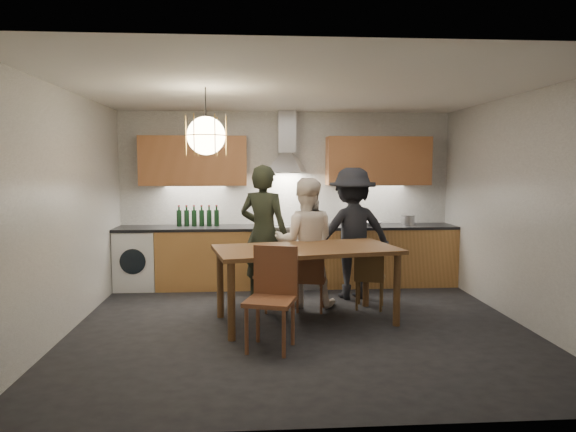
{
  "coord_description": "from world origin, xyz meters",
  "views": [
    {
      "loc": [
        -0.53,
        -5.57,
        1.78
      ],
      "look_at": [
        -0.1,
        0.4,
        1.2
      ],
      "focal_mm": 32.0,
      "sensor_mm": 36.0,
      "label": 1
    }
  ],
  "objects": [
    {
      "name": "mixing_bowl",
      "position": [
        1.27,
        1.89,
        0.93
      ],
      "size": [
        0.27,
        0.27,
        0.06
      ],
      "primitive_type": "imported",
      "rotation": [
        0.0,
        0.0,
        -0.02
      ],
      "color": "#B6B6B9",
      "rests_on": "counter_run"
    },
    {
      "name": "wine_bottles",
      "position": [
        -1.32,
        2.02,
        1.05
      ],
      "size": [
        0.62,
        0.07,
        0.31
      ],
      "color": "black",
      "rests_on": "counter_run"
    },
    {
      "name": "chair_back_mid",
      "position": [
        0.18,
        0.56,
        0.45
      ],
      "size": [
        0.43,
        0.43,
        0.79
      ],
      "rotation": [
        0.0,
        0.0,
        2.91
      ],
      "color": "brown",
      "rests_on": "ground"
    },
    {
      "name": "chair_front",
      "position": [
        -0.33,
        -0.63,
        0.57
      ],
      "size": [
        0.56,
        0.56,
        0.99
      ],
      "rotation": [
        0.0,
        0.0,
        -0.31
      ],
      "color": "brown",
      "rests_on": "ground"
    },
    {
      "name": "range_stove",
      "position": [
        0.0,
        1.94,
        0.44
      ],
      "size": [
        0.9,
        0.6,
        0.92
      ],
      "color": "silver",
      "rests_on": "ground"
    },
    {
      "name": "chair_back_left",
      "position": [
        -0.26,
        0.63,
        0.46
      ],
      "size": [
        0.48,
        0.48,
        0.8
      ],
      "rotation": [
        0.0,
        0.0,
        3.55
      ],
      "color": "brown",
      "rests_on": "ground"
    },
    {
      "name": "person_mid",
      "position": [
        0.15,
        0.87,
        0.82
      ],
      "size": [
        0.86,
        0.7,
        1.64
      ],
      "primitive_type": "imported",
      "rotation": [
        0.0,
        0.0,
        3.03
      ],
      "color": "white",
      "rests_on": "ground"
    },
    {
      "name": "room_shell",
      "position": [
        0.0,
        0.0,
        1.71
      ],
      "size": [
        5.02,
        4.52,
        2.61
      ],
      "color": "silver",
      "rests_on": "ground"
    },
    {
      "name": "stock_pot",
      "position": [
        1.81,
        1.96,
        0.97
      ],
      "size": [
        0.26,
        0.26,
        0.14
      ],
      "primitive_type": "cylinder",
      "rotation": [
        0.0,
        0.0,
        0.39
      ],
      "color": "#A9A9AC",
      "rests_on": "counter_run"
    },
    {
      "name": "counter_run",
      "position": [
        0.02,
        1.95,
        0.45
      ],
      "size": [
        5.0,
        0.62,
        0.9
      ],
      "color": "tan",
      "rests_on": "ground"
    },
    {
      "name": "ground",
      "position": [
        0.0,
        0.0,
        0.0
      ],
      "size": [
        5.0,
        5.0,
        0.0
      ],
      "primitive_type": "plane",
      "color": "black",
      "rests_on": "ground"
    },
    {
      "name": "chair_back_right",
      "position": [
        0.92,
        0.6,
        0.46
      ],
      "size": [
        0.45,
        0.45,
        0.8
      ],
      "rotation": [
        0.0,
        0.0,
        2.84
      ],
      "color": "brown",
      "rests_on": "ground"
    },
    {
      "name": "dining_table",
      "position": [
        0.09,
        0.17,
        0.76
      ],
      "size": [
        2.2,
        1.4,
        0.86
      ],
      "rotation": [
        0.0,
        0.0,
        0.2
      ],
      "color": "brown",
      "rests_on": "ground"
    },
    {
      "name": "wall_fixtures",
      "position": [
        0.0,
        2.07,
        1.87
      ],
      "size": [
        4.3,
        0.54,
        1.1
      ],
      "color": "#CE844F",
      "rests_on": "ground"
    },
    {
      "name": "pendant_lamp",
      "position": [
        -1.0,
        -0.1,
        2.1
      ],
      "size": [
        0.43,
        0.43,
        0.7
      ],
      "color": "black",
      "rests_on": "ground"
    },
    {
      "name": "person_left",
      "position": [
        -0.38,
        1.11,
        0.9
      ],
      "size": [
        0.78,
        0.66,
        1.8
      ],
      "primitive_type": "imported",
      "rotation": [
        0.0,
        0.0,
        2.72
      ],
      "color": "black",
      "rests_on": "ground"
    },
    {
      "name": "person_right",
      "position": [
        0.82,
        1.22,
        0.88
      ],
      "size": [
        1.23,
        0.82,
        1.76
      ],
      "primitive_type": "imported",
      "rotation": [
        0.0,
        0.0,
        3.3
      ],
      "color": "black",
      "rests_on": "ground"
    }
  ]
}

